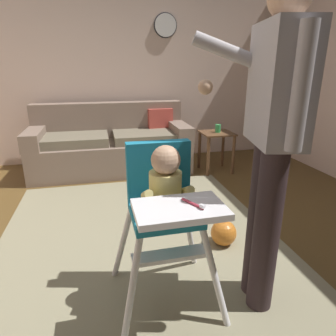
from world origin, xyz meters
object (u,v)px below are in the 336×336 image
at_px(couch, 112,145).
at_px(toy_ball, 224,233).
at_px(side_table, 216,143).
at_px(adult_standing, 272,141).
at_px(wall_clock, 165,25).
at_px(high_chair, 165,197).
at_px(sippy_cup, 218,128).

height_order(couch, toy_ball, couch).
bearing_deg(side_table, toy_ball, -109.50).
bearing_deg(toy_ball, side_table, 70.50).
distance_m(adult_standing, wall_clock, 3.23).
relative_size(high_chair, adult_standing, 0.56).
bearing_deg(couch, sippy_cup, 73.89).
distance_m(couch, adult_standing, 2.79).
height_order(high_chair, side_table, high_chair).
bearing_deg(sippy_cup, toy_ball, -109.83).
relative_size(toy_ball, side_table, 0.38).
relative_size(side_table, sippy_cup, 5.20).
bearing_deg(high_chair, toy_ball, 128.07).
bearing_deg(adult_standing, side_table, -93.26).
distance_m(couch, high_chair, 2.53).
relative_size(sippy_cup, wall_clock, 0.31).
xyz_separation_m(side_table, wall_clock, (-0.48, 0.86, 1.48)).
bearing_deg(adult_standing, couch, -62.71).
relative_size(couch, high_chair, 2.11).
height_order(couch, sippy_cup, couch).
bearing_deg(high_chair, sippy_cup, 150.43).
bearing_deg(couch, side_table, 73.77).
bearing_deg(sippy_cup, wall_clock, 119.72).
xyz_separation_m(couch, wall_clock, (0.84, 0.48, 1.53)).
bearing_deg(side_table, sippy_cup, 0.00).
bearing_deg(couch, toy_ball, 19.73).
bearing_deg(toy_ball, couch, 109.73).
height_order(high_chair, toy_ball, high_chair).
height_order(side_table, sippy_cup, sippy_cup).
xyz_separation_m(couch, side_table, (1.32, -0.39, 0.05)).
height_order(couch, adult_standing, adult_standing).
bearing_deg(high_chair, side_table, 150.65).
bearing_deg(toy_ball, adult_standing, -94.00).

